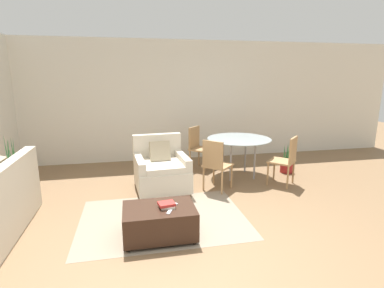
{
  "coord_description": "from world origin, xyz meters",
  "views": [
    {
      "loc": [
        -0.67,
        -2.99,
        1.95
      ],
      "look_at": [
        0.41,
        2.16,
        0.75
      ],
      "focal_mm": 28.0,
      "sensor_mm": 36.0,
      "label": 1
    }
  ],
  "objects": [
    {
      "name": "dining_chair_far_left",
      "position": [
        0.73,
        3.05,
        0.52
      ],
      "size": [
        0.59,
        0.59,
        0.9
      ],
      "color": "tan",
      "rests_on": "ground_plane"
    },
    {
      "name": "dining_chair_near_left",
      "position": [
        0.73,
        1.73,
        0.52
      ],
      "size": [
        0.59,
        0.59,
        0.9
      ],
      "color": "tan",
      "rests_on": "ground_plane"
    },
    {
      "name": "wall_back",
      "position": [
        0.0,
        3.96,
        1.38
      ],
      "size": [
        12.0,
        0.06,
        2.75
      ],
      "color": "silver",
      "rests_on": "ground_plane"
    },
    {
      "name": "potted_plant",
      "position": [
        -2.6,
        2.24,
        0.23
      ],
      "size": [
        0.36,
        0.36,
        1.05
      ],
      "color": "maroon",
      "rests_on": "ground_plane"
    },
    {
      "name": "tv_remote_primary",
      "position": [
        -0.19,
        0.47,
        0.4
      ],
      "size": [
        0.12,
        0.13,
        0.01
      ],
      "color": "#B7B7BC",
      "rests_on": "ottoman"
    },
    {
      "name": "ottoman",
      "position": [
        -0.37,
        0.39,
        0.22
      ],
      "size": [
        0.87,
        0.6,
        0.39
      ],
      "color": "#382319",
      "rests_on": "ground_plane"
    },
    {
      "name": "dining_table",
      "position": [
        1.39,
        2.39,
        0.69
      ],
      "size": [
        1.24,
        1.24,
        0.76
      ],
      "color": "#99A8AD",
      "rests_on": "ground_plane"
    },
    {
      "name": "tv_remote_secondary",
      "position": [
        -0.26,
        0.25,
        0.4
      ],
      "size": [
        0.09,
        0.14,
        0.01
      ],
      "color": "#B7B7BC",
      "rests_on": "ottoman"
    },
    {
      "name": "armchair",
      "position": [
        -0.18,
        1.97,
        0.35
      ],
      "size": [
        0.94,
        1.0,
        0.92
      ],
      "color": "beige",
      "rests_on": "ground_plane"
    },
    {
      "name": "area_rug",
      "position": [
        -0.27,
        0.86,
        0.0
      ],
      "size": [
        2.28,
        1.64,
        0.01
      ],
      "color": "gray",
      "rests_on": "ground_plane"
    },
    {
      "name": "potted_plant_small",
      "position": [
        2.46,
        2.4,
        0.17
      ],
      "size": [
        0.26,
        0.26,
        0.63
      ],
      "color": "maroon",
      "rests_on": "ground_plane"
    },
    {
      "name": "dining_chair_near_right",
      "position": [
        2.06,
        1.73,
        0.52
      ],
      "size": [
        0.59,
        0.59,
        0.9
      ],
      "color": "tan",
      "rests_on": "ground_plane"
    },
    {
      "name": "book_stack",
      "position": [
        -0.27,
        0.37,
        0.42
      ],
      "size": [
        0.22,
        0.18,
        0.06
      ],
      "color": "beige",
      "rests_on": "ottoman"
    },
    {
      "name": "ground_plane",
      "position": [
        0.0,
        0.0,
        0.0
      ],
      "size": [
        20.0,
        20.0,
        0.0
      ],
      "primitive_type": "plane",
      "color": "brown"
    }
  ]
}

